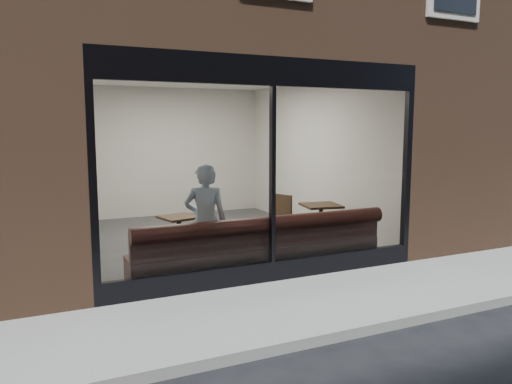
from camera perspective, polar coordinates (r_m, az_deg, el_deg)
name	(u,v)px	position (r m, az deg, el deg)	size (l,w,h in m)	color
ground	(357,334)	(5.76, 11.44, -15.60)	(120.00, 120.00, 0.00)	black
sidewalk_near	(309,304)	(6.53, 6.11, -12.60)	(40.00, 2.00, 0.01)	gray
kerb_near	(360,330)	(5.70, 11.77, -15.21)	(40.00, 0.10, 0.12)	gray
host_building_pier_right	(296,149)	(14.08, 4.57, 4.89)	(2.50, 12.00, 3.20)	brown
host_building_backfill	(139,148)	(15.58, -13.22, 4.97)	(5.00, 6.00, 3.20)	brown
cafe_floor	(205,239)	(10.02, -5.83, -5.34)	(6.00, 6.00, 0.00)	#2D2D30
cafe_ceiling	(203,76)	(9.81, -6.08, 13.01)	(6.00, 6.00, 0.00)	white
cafe_wall_back	(165,152)	(12.65, -10.40, 4.49)	(5.00, 5.00, 0.00)	silver
cafe_wall_left	(68,164)	(9.28, -20.66, 3.06)	(6.00, 6.00, 0.00)	silver
cafe_wall_right	(314,156)	(10.86, 6.59, 4.08)	(6.00, 6.00, 0.00)	silver
storefront_kick	(272,271)	(7.35, 1.84, -9.04)	(5.00, 0.10, 0.30)	black
storefront_header	(273,71)	(7.09, 1.94, 13.63)	(5.00, 0.10, 0.40)	black
storefront_mullion	(272,176)	(7.08, 1.89, 1.88)	(0.06, 0.10, 2.50)	black
storefront_glass	(273,176)	(7.05, 2.00, 1.86)	(4.80, 4.80, 0.00)	white
banquette	(260,260)	(7.68, 0.49, -7.74)	(4.00, 0.55, 0.45)	#371614
person	(205,221)	(7.39, -5.80, -3.37)	(0.62, 0.41, 1.71)	#A8C5DB
cafe_table_left	(179,217)	(8.41, -8.82, -2.87)	(0.57, 0.57, 0.04)	black
cafe_table_right	(321,205)	(9.62, 7.44, -1.54)	(0.68, 0.68, 0.04)	black
cafe_chair_right	(276,232)	(9.53, 2.34, -4.63)	(0.42, 0.42, 0.04)	black
wall_poster	(73,164)	(8.89, -20.20, 3.07)	(0.02, 0.67, 0.89)	white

